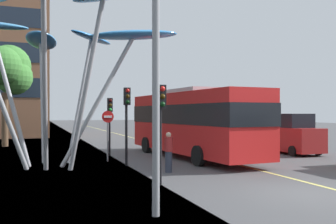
{
  "coord_description": "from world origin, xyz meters",
  "views": [
    {
      "loc": [
        -8.02,
        -9.74,
        2.47
      ],
      "look_at": [
        -1.93,
        7.93,
        2.5
      ],
      "focal_mm": 41.37,
      "sensor_mm": 36.0,
      "label": 1
    }
  ],
  "objects_px": {
    "traffic_light_kerb_near": "(161,112)",
    "car_far_side": "(201,128)",
    "traffic_light_kerb_far": "(127,109)",
    "pedestrian": "(169,152)",
    "car_side_street": "(243,131)",
    "leaf_sculpture": "(53,27)",
    "traffic_light_island_mid": "(110,114)",
    "red_bus": "(191,120)",
    "car_parked_far": "(291,135)",
    "no_entry_sign": "(108,128)"
  },
  "relations": [
    {
      "from": "car_parked_far",
      "to": "car_side_street",
      "type": "distance_m",
      "value": 6.05
    },
    {
      "from": "traffic_light_kerb_near",
      "to": "car_parked_far",
      "type": "distance_m",
      "value": 12.76
    },
    {
      "from": "car_parked_far",
      "to": "car_far_side",
      "type": "distance_m",
      "value": 13.37
    },
    {
      "from": "traffic_light_island_mid",
      "to": "no_entry_sign",
      "type": "height_order",
      "value": "traffic_light_island_mid"
    },
    {
      "from": "car_parked_far",
      "to": "car_far_side",
      "type": "height_order",
      "value": "car_parked_far"
    },
    {
      "from": "car_side_street",
      "to": "pedestrian",
      "type": "bearing_deg",
      "value": -132.36
    },
    {
      "from": "car_side_street",
      "to": "traffic_light_kerb_far",
      "type": "bearing_deg",
      "value": -142.95
    },
    {
      "from": "red_bus",
      "to": "car_parked_far",
      "type": "height_order",
      "value": "red_bus"
    },
    {
      "from": "traffic_light_kerb_near",
      "to": "traffic_light_island_mid",
      "type": "distance_m",
      "value": 9.53
    },
    {
      "from": "red_bus",
      "to": "car_side_street",
      "type": "xyz_separation_m",
      "value": [
        6.72,
        5.99,
        -1.0
      ]
    },
    {
      "from": "car_side_street",
      "to": "car_far_side",
      "type": "height_order",
      "value": "car_side_street"
    },
    {
      "from": "red_bus",
      "to": "leaf_sculpture",
      "type": "bearing_deg",
      "value": -167.18
    },
    {
      "from": "traffic_light_kerb_near",
      "to": "pedestrian",
      "type": "relative_size",
      "value": 2.05
    },
    {
      "from": "traffic_light_kerb_near",
      "to": "traffic_light_island_mid",
      "type": "xyz_separation_m",
      "value": [
        0.0,
        9.53,
        -0.07
      ]
    },
    {
      "from": "traffic_light_kerb_near",
      "to": "pedestrian",
      "type": "xyz_separation_m",
      "value": [
        1.16,
        2.56,
        -1.65
      ]
    },
    {
      "from": "car_parked_far",
      "to": "car_side_street",
      "type": "bearing_deg",
      "value": 87.91
    },
    {
      "from": "traffic_light_kerb_near",
      "to": "car_side_street",
      "type": "xyz_separation_m",
      "value": [
        10.77,
        13.1,
        -1.42
      ]
    },
    {
      "from": "traffic_light_island_mid",
      "to": "pedestrian",
      "type": "xyz_separation_m",
      "value": [
        1.16,
        -6.97,
        -1.57
      ]
    },
    {
      "from": "traffic_light_kerb_near",
      "to": "no_entry_sign",
      "type": "xyz_separation_m",
      "value": [
        -0.57,
        6.97,
        -0.77
      ]
    },
    {
      "from": "leaf_sculpture",
      "to": "car_parked_far",
      "type": "relative_size",
      "value": 2.79
    },
    {
      "from": "car_parked_far",
      "to": "car_side_street",
      "type": "xyz_separation_m",
      "value": [
        0.22,
        6.04,
        -0.06
      ]
    },
    {
      "from": "leaf_sculpture",
      "to": "traffic_light_kerb_far",
      "type": "distance_m",
      "value": 4.93
    },
    {
      "from": "car_side_street",
      "to": "traffic_light_kerb_near",
      "type": "bearing_deg",
      "value": -129.42
    },
    {
      "from": "traffic_light_island_mid",
      "to": "car_side_street",
      "type": "bearing_deg",
      "value": 18.35
    },
    {
      "from": "car_far_side",
      "to": "no_entry_sign",
      "type": "relative_size",
      "value": 1.63
    },
    {
      "from": "leaf_sculpture",
      "to": "pedestrian",
      "type": "bearing_deg",
      "value": -32.88
    },
    {
      "from": "traffic_light_kerb_far",
      "to": "traffic_light_kerb_near",
      "type": "bearing_deg",
      "value": -89.33
    },
    {
      "from": "traffic_light_kerb_near",
      "to": "car_far_side",
      "type": "relative_size",
      "value": 0.81
    },
    {
      "from": "red_bus",
      "to": "pedestrian",
      "type": "bearing_deg",
      "value": -122.45
    },
    {
      "from": "red_bus",
      "to": "car_side_street",
      "type": "relative_size",
      "value": 2.74
    },
    {
      "from": "leaf_sculpture",
      "to": "car_far_side",
      "type": "height_order",
      "value": "leaf_sculpture"
    },
    {
      "from": "traffic_light_kerb_far",
      "to": "pedestrian",
      "type": "xyz_separation_m",
      "value": [
        1.22,
        -2.36,
        -1.79
      ]
    },
    {
      "from": "traffic_light_kerb_near",
      "to": "car_parked_far",
      "type": "xyz_separation_m",
      "value": [
        10.55,
        7.06,
        -1.36
      ]
    },
    {
      "from": "car_far_side",
      "to": "traffic_light_kerb_far",
      "type": "bearing_deg",
      "value": -124.43
    },
    {
      "from": "traffic_light_kerb_far",
      "to": "car_parked_far",
      "type": "relative_size",
      "value": 0.87
    },
    {
      "from": "traffic_light_kerb_far",
      "to": "car_far_side",
      "type": "bearing_deg",
      "value": 55.57
    },
    {
      "from": "leaf_sculpture",
      "to": "traffic_light_island_mid",
      "type": "height_order",
      "value": "leaf_sculpture"
    },
    {
      "from": "traffic_light_kerb_far",
      "to": "traffic_light_island_mid",
      "type": "bearing_deg",
      "value": 89.27
    },
    {
      "from": "no_entry_sign",
      "to": "car_far_side",
      "type": "bearing_deg",
      "value": 50.37
    },
    {
      "from": "red_bus",
      "to": "no_entry_sign",
      "type": "height_order",
      "value": "red_bus"
    },
    {
      "from": "traffic_light_kerb_far",
      "to": "traffic_light_island_mid",
      "type": "xyz_separation_m",
      "value": [
        0.06,
        4.6,
        -0.22
      ]
    },
    {
      "from": "traffic_light_island_mid",
      "to": "pedestrian",
      "type": "bearing_deg",
      "value": -80.55
    },
    {
      "from": "no_entry_sign",
      "to": "red_bus",
      "type": "bearing_deg",
      "value": 1.65
    },
    {
      "from": "red_bus",
      "to": "no_entry_sign",
      "type": "xyz_separation_m",
      "value": [
        -4.62,
        -0.13,
        -0.35
      ]
    },
    {
      "from": "traffic_light_kerb_far",
      "to": "car_parked_far",
      "type": "distance_m",
      "value": 10.92
    },
    {
      "from": "car_far_side",
      "to": "car_parked_far",
      "type": "bearing_deg",
      "value": -90.06
    },
    {
      "from": "traffic_light_kerb_far",
      "to": "car_far_side",
      "type": "distance_m",
      "value": 18.85
    },
    {
      "from": "car_far_side",
      "to": "car_side_street",
      "type": "bearing_deg",
      "value": -88.39
    },
    {
      "from": "red_bus",
      "to": "no_entry_sign",
      "type": "bearing_deg",
      "value": -178.35
    },
    {
      "from": "car_side_street",
      "to": "pedestrian",
      "type": "xyz_separation_m",
      "value": [
        -9.61,
        -10.54,
        -0.23
      ]
    }
  ]
}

